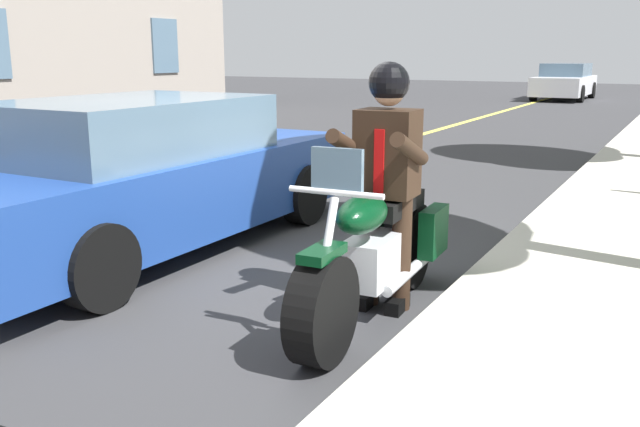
{
  "coord_description": "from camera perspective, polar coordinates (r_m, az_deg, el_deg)",
  "views": [
    {
      "loc": [
        4.85,
        3.45,
        1.79
      ],
      "look_at": [
        0.95,
        1.3,
        0.75
      ],
      "focal_mm": 38.49,
      "sensor_mm": 36.0,
      "label": 1
    }
  ],
  "objects": [
    {
      "name": "ground_plane",
      "position": [
        6.21,
        -6.24,
        -3.66
      ],
      "size": [
        80.0,
        80.0,
        0.0
      ],
      "primitive_type": "plane",
      "color": "#333335"
    },
    {
      "name": "lane_center_stripe",
      "position": [
        7.51,
        -18.85,
        -1.3
      ],
      "size": [
        60.0,
        0.16,
        0.01
      ],
      "primitive_type": "cube",
      "color": "#E5DB4C",
      "rests_on": "ground_plane"
    },
    {
      "name": "motorcycle_main",
      "position": [
        4.73,
        4.63,
        -3.32
      ],
      "size": [
        2.22,
        0.67,
        1.26
      ],
      "color": "black",
      "rests_on": "ground_plane"
    },
    {
      "name": "rider_main",
      "position": [
        4.77,
        5.55,
        4.01
      ],
      "size": [
        0.64,
        0.57,
        1.74
      ],
      "color": "black",
      "rests_on": "ground_plane"
    },
    {
      "name": "car_silver",
      "position": [
        6.57,
        -14.47,
        3.11
      ],
      "size": [
        4.6,
        1.92,
        1.4
      ],
      "color": "navy",
      "rests_on": "ground_plane"
    },
    {
      "name": "car_dark",
      "position": [
        29.04,
        19.67,
        10.28
      ],
      "size": [
        4.6,
        1.92,
        1.4
      ],
      "color": "silver",
      "rests_on": "ground_plane"
    }
  ]
}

